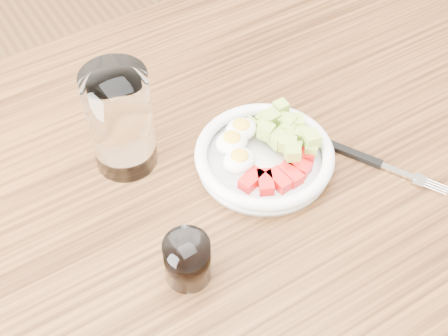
{
  "coord_description": "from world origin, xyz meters",
  "views": [
    {
      "loc": [
        -0.31,
        -0.48,
        1.48
      ],
      "look_at": [
        -0.01,
        0.01,
        0.8
      ],
      "focal_mm": 50.0,
      "sensor_mm": 36.0,
      "label": 1
    }
  ],
  "objects": [
    {
      "name": "bowl",
      "position": [
        0.06,
        0.01,
        0.79
      ],
      "size": [
        0.21,
        0.21,
        0.05
      ],
      "color": "white",
      "rests_on": "dining_table"
    },
    {
      "name": "water_glass",
      "position": [
        -0.11,
        0.12,
        0.85
      ],
      "size": [
        0.09,
        0.09,
        0.16
      ],
      "primitive_type": "cylinder",
      "color": "white",
      "rests_on": "dining_table"
    },
    {
      "name": "coffee_glass",
      "position": [
        -0.13,
        -0.1,
        0.8
      ],
      "size": [
        0.06,
        0.06,
        0.07
      ],
      "color": "white",
      "rests_on": "dining_table"
    },
    {
      "name": "fork",
      "position": [
        0.19,
        -0.07,
        0.77
      ],
      "size": [
        0.11,
        0.18,
        0.01
      ],
      "color": "black",
      "rests_on": "dining_table"
    },
    {
      "name": "dining_table",
      "position": [
        0.0,
        0.0,
        0.67
      ],
      "size": [
        1.5,
        0.9,
        0.77
      ],
      "color": "brown",
      "rests_on": "ground"
    }
  ]
}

